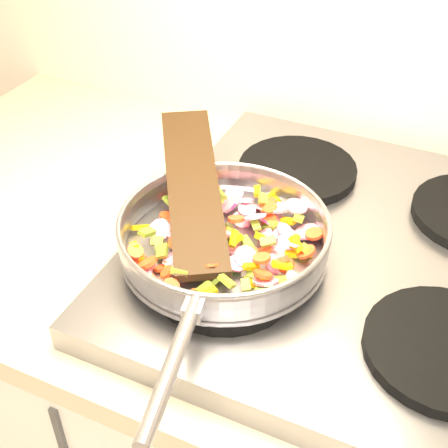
% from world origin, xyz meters
% --- Properties ---
extents(cooktop, '(0.60, 0.60, 0.04)m').
position_xyz_m(cooktop, '(-0.70, 1.67, 0.92)').
color(cooktop, '#939399').
rests_on(cooktop, counter_top).
extents(grate_fl, '(0.19, 0.19, 0.02)m').
position_xyz_m(grate_fl, '(-0.84, 1.52, 0.95)').
color(grate_fl, black).
rests_on(grate_fl, cooktop).
extents(grate_fr, '(0.19, 0.19, 0.02)m').
position_xyz_m(grate_fr, '(-0.56, 1.52, 0.95)').
color(grate_fr, black).
rests_on(grate_fr, cooktop).
extents(grate_bl, '(0.19, 0.19, 0.02)m').
position_xyz_m(grate_bl, '(-0.84, 1.81, 0.95)').
color(grate_bl, black).
rests_on(grate_bl, cooktop).
extents(saute_pan, '(0.31, 0.48, 0.05)m').
position_xyz_m(saute_pan, '(-0.86, 1.56, 0.98)').
color(saute_pan, '#9E9EA5').
rests_on(saute_pan, grate_fl).
extents(vegetable_heap, '(0.26, 0.26, 0.05)m').
position_xyz_m(vegetable_heap, '(-0.86, 1.57, 0.98)').
color(vegetable_heap, olive).
rests_on(vegetable_heap, saute_pan).
extents(wooden_spatula, '(0.22, 0.30, 0.07)m').
position_xyz_m(wooden_spatula, '(-0.93, 1.61, 1.01)').
color(wooden_spatula, black).
rests_on(wooden_spatula, saute_pan).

